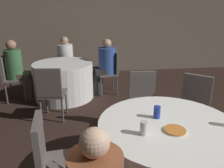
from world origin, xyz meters
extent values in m
cube|color=#7A6B5B|center=(0.00, 4.38, 1.40)|extent=(16.00, 0.06, 2.80)
cylinder|color=white|center=(-0.12, -0.07, 0.36)|extent=(1.32, 1.32, 0.73)
cylinder|color=white|center=(-1.29, 2.50, 0.36)|extent=(1.17, 1.17, 0.73)
cube|color=#59514C|center=(-1.10, -0.16, 0.44)|extent=(0.44, 0.44, 0.04)
cube|color=#59514C|center=(-1.28, -0.18, 0.68)|extent=(0.09, 0.38, 0.45)
cube|color=#59514C|center=(-0.06, 0.91, 0.44)|extent=(0.42, 0.42, 0.04)
cube|color=#59514C|center=(-0.05, 1.09, 0.68)|extent=(0.38, 0.07, 0.45)
cylinder|color=#4C4C51|center=(0.10, 0.73, 0.21)|extent=(0.03, 0.03, 0.42)
cylinder|color=#4C4C51|center=(-0.24, 0.75, 0.21)|extent=(0.03, 0.03, 0.42)
cylinder|color=#4C4C51|center=(0.11, 1.07, 0.21)|extent=(0.03, 0.03, 0.42)
cylinder|color=#4C4C51|center=(-0.22, 1.09, 0.21)|extent=(0.03, 0.03, 0.42)
cube|color=#59514C|center=(0.52, 0.67, 0.44)|extent=(0.56, 0.56, 0.04)
cube|color=#59514C|center=(0.64, 0.81, 0.68)|extent=(0.32, 0.29, 0.45)
cylinder|color=#4C4C51|center=(0.54, 0.43, 0.21)|extent=(0.03, 0.03, 0.42)
cylinder|color=#4C4C51|center=(0.28, 0.65, 0.21)|extent=(0.03, 0.03, 0.42)
cylinder|color=#4C4C51|center=(0.76, 0.69, 0.21)|extent=(0.03, 0.03, 0.42)
cylinder|color=#4C4C51|center=(0.50, 0.91, 0.21)|extent=(0.03, 0.03, 0.42)
cube|color=#59514C|center=(-1.30, 3.40, 0.44)|extent=(0.40, 0.40, 0.04)
cube|color=#59514C|center=(-1.30, 3.58, 0.68)|extent=(0.38, 0.05, 0.45)
cylinder|color=#4C4C51|center=(-1.13, 3.23, 0.21)|extent=(0.03, 0.03, 0.42)
cylinder|color=#4C4C51|center=(-1.47, 3.23, 0.21)|extent=(0.03, 0.03, 0.42)
cylinder|color=#4C4C51|center=(-1.13, 3.57, 0.21)|extent=(0.03, 0.03, 0.42)
cylinder|color=#4C4C51|center=(-1.47, 3.57, 0.21)|extent=(0.03, 0.03, 0.42)
cube|color=#59514C|center=(-2.20, 2.46, 0.44)|extent=(0.41, 0.41, 0.04)
cube|color=#59514C|center=(-2.38, 2.46, 0.68)|extent=(0.06, 0.38, 0.45)
cylinder|color=#4C4C51|center=(-2.03, 2.64, 0.21)|extent=(0.03, 0.03, 0.42)
cylinder|color=#4C4C51|center=(-2.02, 2.30, 0.21)|extent=(0.03, 0.03, 0.42)
cylinder|color=#4C4C51|center=(-2.37, 2.63, 0.21)|extent=(0.03, 0.03, 0.42)
cylinder|color=#4C4C51|center=(-2.36, 2.29, 0.21)|extent=(0.03, 0.03, 0.42)
cube|color=#59514C|center=(-0.39, 2.62, 0.44)|extent=(0.45, 0.45, 0.04)
cube|color=#59514C|center=(-0.21, 2.64, 0.68)|extent=(0.10, 0.38, 0.45)
cylinder|color=#4C4C51|center=(-0.54, 2.43, 0.21)|extent=(0.03, 0.03, 0.42)
cylinder|color=#4C4C51|center=(-0.58, 2.76, 0.21)|extent=(0.03, 0.03, 0.42)
cylinder|color=#4C4C51|center=(-0.20, 2.47, 0.21)|extent=(0.03, 0.03, 0.42)
cylinder|color=#4C4C51|center=(-0.25, 2.81, 0.21)|extent=(0.03, 0.03, 0.42)
cube|color=#59514C|center=(-1.39, 1.59, 0.44)|extent=(0.44, 0.44, 0.04)
cube|color=#59514C|center=(-1.41, 1.42, 0.68)|extent=(0.38, 0.09, 0.45)
cylinder|color=#4C4C51|center=(-1.54, 1.78, 0.21)|extent=(0.03, 0.03, 0.42)
cylinder|color=#4C4C51|center=(-1.21, 1.74, 0.21)|extent=(0.03, 0.03, 0.42)
cylinder|color=#4C4C51|center=(-1.58, 1.44, 0.21)|extent=(0.03, 0.03, 0.42)
cylinder|color=#4C4C51|center=(-1.24, 1.41, 0.21)|extent=(0.03, 0.03, 0.42)
sphere|color=#DBB293|center=(-0.84, -0.74, 1.03)|extent=(0.18, 0.18, 0.18)
cylinder|color=#4C4238|center=(-1.98, 2.47, 0.23)|extent=(0.24, 0.24, 0.46)
cube|color=#4C4238|center=(-2.09, 2.47, 0.51)|extent=(0.33, 0.31, 0.12)
cylinder|color=#38663D|center=(-2.20, 2.46, 0.73)|extent=(0.31, 0.31, 0.56)
sphere|color=#997056|center=(-2.20, 2.46, 1.11)|extent=(0.19, 0.19, 0.19)
cylinder|color=#282828|center=(-0.61, 2.59, 0.23)|extent=(0.24, 0.24, 0.46)
cube|color=#282828|center=(-0.50, 2.60, 0.51)|extent=(0.36, 0.38, 0.12)
cylinder|color=#33519E|center=(-0.39, 2.62, 0.72)|extent=(0.35, 0.35, 0.53)
sphere|color=tan|center=(-0.39, 2.62, 1.07)|extent=(0.18, 0.18, 0.18)
cylinder|color=#4C4238|center=(-1.30, 3.18, 0.23)|extent=(0.24, 0.24, 0.46)
cube|color=#4C4238|center=(-1.30, 3.29, 0.51)|extent=(0.34, 0.32, 0.12)
cylinder|color=white|center=(-1.30, 3.40, 0.70)|extent=(0.36, 0.36, 0.50)
sphere|color=tan|center=(-1.30, 3.40, 1.04)|extent=(0.18, 0.18, 0.18)
cylinder|color=white|center=(-0.11, -0.21, 0.73)|extent=(0.20, 0.20, 0.01)
cylinder|color=orange|center=(-0.11, -0.21, 0.74)|extent=(0.19, 0.19, 0.01)
cylinder|color=#1E38A5|center=(-0.19, 0.05, 0.79)|extent=(0.07, 0.07, 0.12)
cylinder|color=silver|center=(-0.40, -0.23, 0.79)|extent=(0.07, 0.07, 0.12)
camera|label=1|loc=(-0.88, -1.79, 1.74)|focal=35.00mm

